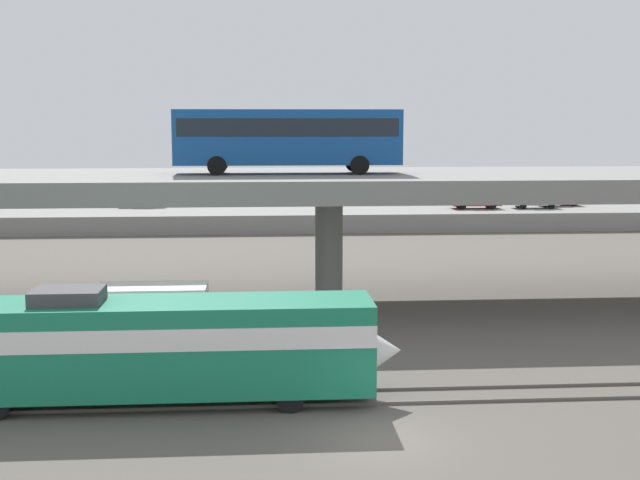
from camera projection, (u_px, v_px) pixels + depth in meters
ground_plane at (382, 439)px, 26.62m from camera, size 260.00×260.00×0.00m
rail_strip_near at (368, 404)px, 29.79m from camera, size 110.00×0.12×0.12m
rail_strip_far at (363, 390)px, 31.33m from camera, size 110.00×0.12×0.12m
train_locomotive at (171, 343)px, 29.76m from camera, size 16.90×3.04×4.18m
highway_overpass at (329, 186)px, 45.46m from camera, size 96.00×12.03×7.13m
transit_bus_on_overpass at (287, 135)px, 44.97m from camera, size 12.00×2.68×3.40m
service_truck_east at (132, 318)px, 35.83m from camera, size 6.80×2.46×3.04m
pier_parking_lot at (298, 217)px, 80.81m from camera, size 79.89×12.63×1.68m
parked_car_0 at (535, 200)px, 80.37m from camera, size 4.38×1.83×1.50m
parked_car_2 at (476, 200)px, 80.09m from camera, size 4.64×2.00×1.50m
parked_car_3 at (143, 199)px, 81.58m from camera, size 4.41×1.87×1.50m
parked_car_4 at (557, 198)px, 82.96m from camera, size 4.33×1.94×1.50m
harbor_water at (289, 203)px, 103.64m from camera, size 140.00×36.00×0.01m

